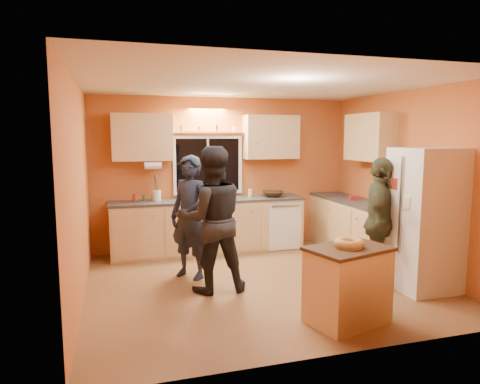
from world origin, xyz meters
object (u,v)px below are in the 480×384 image
object	(u,v)px
person_right	(379,222)
person_center	(211,220)
island	(348,284)
person_left	(190,217)
refrigerator	(425,220)

from	to	relation	value
person_right	person_center	bearing A→B (deg)	114.33
island	person_center	size ratio (longest dim) A/B	0.53
person_left	island	bearing A→B (deg)	-8.85
refrigerator	person_center	bearing A→B (deg)	164.97
island	person_right	xyz separation A→B (m)	(0.98, 0.91, 0.43)
refrigerator	person_center	xyz separation A→B (m)	(-2.60, 0.70, 0.01)
person_center	person_right	xyz separation A→B (m)	(2.14, -0.40, -0.08)
person_left	person_right	size ratio (longest dim) A/B	1.01
island	person_center	world-z (taller)	person_center
person_left	person_right	distance (m)	2.51
refrigerator	island	bearing A→B (deg)	-156.87
person_left	person_right	xyz separation A→B (m)	(2.30, -0.99, -0.01)
island	person_right	size ratio (longest dim) A/B	0.57
person_center	person_right	world-z (taller)	person_center
person_right	refrigerator	bearing A→B (deg)	-87.74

